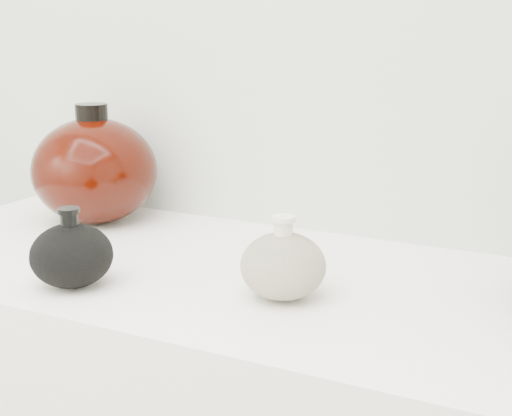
% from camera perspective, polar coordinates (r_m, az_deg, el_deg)
% --- Properties ---
extents(black_gourd_vase, '(0.14, 0.14, 0.11)m').
position_cam_1_polar(black_gourd_vase, '(1.01, -14.54, -3.64)').
color(black_gourd_vase, black).
rests_on(black_gourd_vase, display_counter).
extents(cream_gourd_vase, '(0.14, 0.14, 0.11)m').
position_cam_1_polar(cream_gourd_vase, '(0.94, 2.18, -4.59)').
color(cream_gourd_vase, beige).
rests_on(cream_gourd_vase, display_counter).
extents(left_round_pot, '(0.26, 0.26, 0.22)m').
position_cam_1_polar(left_round_pot, '(1.32, -12.77, 2.98)').
color(left_round_pot, black).
rests_on(left_round_pot, display_counter).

